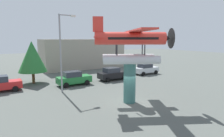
# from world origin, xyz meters

# --- Properties ---
(ground_plane) EXTENTS (140.00, 140.00, 0.00)m
(ground_plane) POSITION_xyz_m (0.00, 0.00, 0.00)
(ground_plane) COLOR #515651
(display_pedestal) EXTENTS (1.10, 1.10, 3.66)m
(display_pedestal) POSITION_xyz_m (0.00, 0.00, 1.83)
(display_pedestal) COLOR #386B66
(display_pedestal) RESTS_ON ground
(floatplane_monument) EXTENTS (7.10, 9.68, 4.00)m
(floatplane_monument) POSITION_xyz_m (0.12, -0.06, 5.33)
(floatplane_monument) COLOR silver
(floatplane_monument) RESTS_ON display_pedestal
(car_near_red) EXTENTS (4.20, 2.02, 1.76)m
(car_near_red) POSITION_xyz_m (-9.86, 10.36, 0.88)
(car_near_red) COLOR red
(car_near_red) RESTS_ON ground
(car_mid_green) EXTENTS (4.20, 2.02, 1.76)m
(car_mid_green) POSITION_xyz_m (-1.88, 9.03, 0.88)
(car_mid_green) COLOR #237A38
(car_mid_green) RESTS_ON ground
(car_far_black) EXTENTS (4.20, 2.02, 1.76)m
(car_far_black) POSITION_xyz_m (3.88, 9.02, 0.88)
(car_far_black) COLOR black
(car_far_black) RESTS_ON ground
(car_distant_silver) EXTENTS (4.20, 2.02, 1.76)m
(car_distant_silver) POSITION_xyz_m (10.89, 9.96, 0.88)
(car_distant_silver) COLOR silver
(car_distant_silver) RESTS_ON ground
(streetlight_primary) EXTENTS (1.84, 0.28, 8.32)m
(streetlight_primary) POSITION_xyz_m (-3.95, 6.66, 4.80)
(streetlight_primary) COLOR gray
(streetlight_primary) RESTS_ON ground
(storefront_building) EXTENTS (15.84, 5.93, 5.64)m
(storefront_building) POSITION_xyz_m (5.11, 22.00, 2.82)
(storefront_building) COLOR #9E9384
(storefront_building) RESTS_ON ground
(tree_east) EXTENTS (3.57, 3.57, 5.48)m
(tree_east) POSITION_xyz_m (-5.94, 12.84, 3.48)
(tree_east) COLOR brown
(tree_east) RESTS_ON ground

